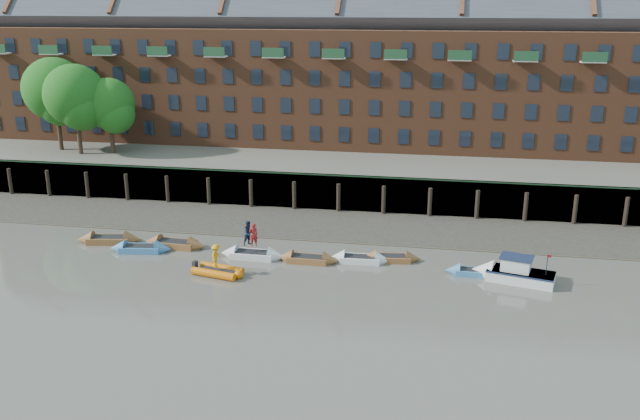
% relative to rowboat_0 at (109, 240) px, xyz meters
% --- Properties ---
extents(ground, '(220.00, 220.00, 0.00)m').
position_rel_rowboat_0_xyz_m(ground, '(14.34, -10.79, -0.26)').
color(ground, '#5F5B52').
rests_on(ground, ground).
extents(foreshore, '(110.00, 8.00, 0.50)m').
position_rel_rowboat_0_xyz_m(foreshore, '(14.34, 7.21, -0.26)').
color(foreshore, '#3D382F').
rests_on(foreshore, ground).
extents(mud_band, '(110.00, 1.60, 0.10)m').
position_rel_rowboat_0_xyz_m(mud_band, '(14.34, 3.81, -0.26)').
color(mud_band, '#4C4336').
rests_on(mud_band, ground).
extents(river_wall, '(110.00, 1.23, 3.30)m').
position_rel_rowboat_0_xyz_m(river_wall, '(14.34, 11.59, 1.34)').
color(river_wall, '#2D2A26').
rests_on(river_wall, ground).
extents(bank_terrace, '(110.00, 28.00, 3.20)m').
position_rel_rowboat_0_xyz_m(bank_terrace, '(14.34, 25.21, 1.34)').
color(bank_terrace, '#5E594D').
rests_on(bank_terrace, ground).
extents(apartment_terrace, '(80.60, 15.56, 20.98)m').
position_rel_rowboat_0_xyz_m(apartment_terrace, '(14.34, 26.20, 12.57)').
color(apartment_terrace, brown).
rests_on(apartment_terrace, bank_terrace).
extents(tree_cluster, '(11.76, 7.74, 9.40)m').
position_rel_rowboat_0_xyz_m(tree_cluster, '(-11.27, 16.56, 8.75)').
color(tree_cluster, '#3A281C').
rests_on(tree_cluster, bank_terrace).
extents(rowboat_0, '(5.19, 2.33, 1.46)m').
position_rel_rowboat_0_xyz_m(rowboat_0, '(0.00, 0.00, 0.00)').
color(rowboat_0, brown).
rests_on(rowboat_0, ground).
extents(rowboat_1, '(4.80, 1.97, 1.35)m').
position_rel_rowboat_0_xyz_m(rowboat_1, '(3.22, -1.39, -0.02)').
color(rowboat_1, teal).
rests_on(rowboat_1, ground).
extents(rowboat_2, '(5.04, 1.72, 1.44)m').
position_rel_rowboat_0_xyz_m(rowboat_2, '(5.40, -0.03, -0.00)').
color(rowboat_2, brown).
rests_on(rowboat_2, ground).
extents(rowboat_3, '(4.89, 1.49, 1.41)m').
position_rel_rowboat_0_xyz_m(rowboat_3, '(11.85, -1.18, -0.01)').
color(rowboat_3, silver).
rests_on(rowboat_3, ground).
extents(rowboat_4, '(4.53, 1.39, 1.31)m').
position_rel_rowboat_0_xyz_m(rowboat_4, '(15.98, -1.27, -0.03)').
color(rowboat_4, brown).
rests_on(rowboat_4, ground).
extents(rowboat_5, '(4.50, 1.43, 1.29)m').
position_rel_rowboat_0_xyz_m(rowboat_5, '(19.68, -0.60, -0.03)').
color(rowboat_5, silver).
rests_on(rowboat_5, ground).
extents(rowboat_6, '(4.44, 1.78, 1.25)m').
position_rel_rowboat_0_xyz_m(rowboat_6, '(21.85, -0.03, -0.04)').
color(rowboat_6, brown).
rests_on(rowboat_6, ground).
extents(rowboat_7, '(4.02, 1.25, 1.16)m').
position_rel_rowboat_0_xyz_m(rowboat_7, '(27.72, -1.59, -0.05)').
color(rowboat_7, teal).
rests_on(rowboat_7, ground).
extents(rib_tender, '(3.70, 2.37, 0.62)m').
position_rel_rowboat_0_xyz_m(rib_tender, '(10.48, -4.67, 0.01)').
color(rib_tender, orange).
rests_on(rib_tender, ground).
extents(motor_launch, '(5.72, 3.05, 2.25)m').
position_rel_rowboat_0_xyz_m(motor_launch, '(29.81, -2.07, 0.32)').
color(motor_launch, silver).
rests_on(motor_launch, ground).
extents(person_rower_a, '(0.76, 0.68, 1.75)m').
position_rel_rowboat_0_xyz_m(person_rower_a, '(11.97, -1.22, 1.57)').
color(person_rower_a, maroon).
rests_on(person_rower_a, rowboat_3).
extents(person_rower_b, '(1.11, 1.14, 1.84)m').
position_rel_rowboat_0_xyz_m(person_rower_b, '(11.58, -1.06, 1.62)').
color(person_rower_b, '#19233F').
rests_on(person_rower_b, rowboat_3).
extents(person_rib_crew, '(0.69, 1.11, 1.65)m').
position_rel_rowboat_0_xyz_m(person_rib_crew, '(10.29, -4.69, 1.15)').
color(person_rib_crew, orange).
rests_on(person_rib_crew, rib_tender).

